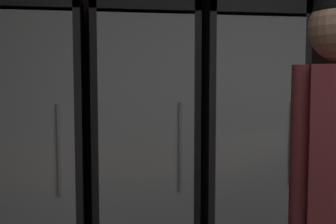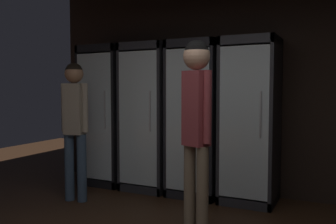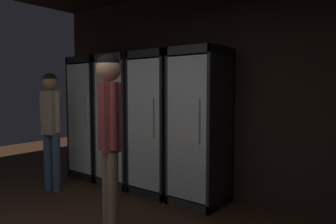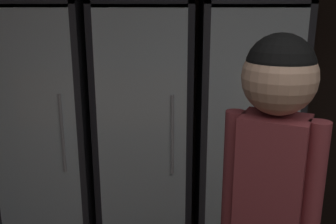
# 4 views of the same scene
# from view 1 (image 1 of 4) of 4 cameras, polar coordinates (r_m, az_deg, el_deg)

# --- Properties ---
(wall_back) EXTENTS (6.00, 0.06, 2.80)m
(wall_back) POSITION_cam_1_polar(r_m,az_deg,el_deg) (3.13, 9.26, 3.77)
(wall_back) COLOR black
(wall_back) RESTS_ON ground
(cooler_left) EXTENTS (0.62, 0.62, 1.92)m
(cooler_left) POSITION_cam_1_polar(r_m,az_deg,el_deg) (2.73, -17.95, -6.17)
(cooler_left) COLOR #2B2B30
(cooler_left) RESTS_ON ground
(cooler_center) EXTENTS (0.62, 0.62, 1.92)m
(cooler_center) POSITION_cam_1_polar(r_m,az_deg,el_deg) (2.72, -3.69, -6.15)
(cooler_center) COLOR black
(cooler_center) RESTS_ON ground
(cooler_right) EXTENTS (0.62, 0.62, 1.92)m
(cooler_right) POSITION_cam_1_polar(r_m,az_deg,el_deg) (2.86, 9.94, -5.58)
(cooler_right) COLOR #2B2B30
(cooler_right) RESTS_ON ground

